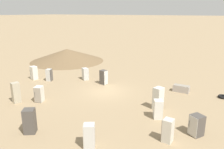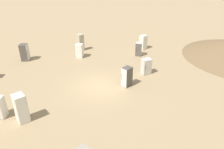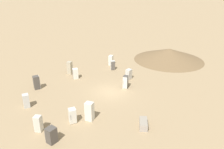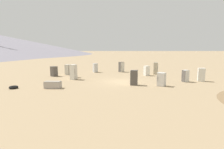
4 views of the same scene
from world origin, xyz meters
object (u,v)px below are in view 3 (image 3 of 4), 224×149
(discarded_fridge_4, at_px, (70,68))
(discarded_fridge_8, at_px, (37,82))
(discarded_fridge_9, at_px, (113,65))
(discarded_fridge_3, at_px, (129,74))
(discarded_fridge_5, at_px, (143,124))
(discarded_fridge_7, at_px, (111,60))
(discarded_fridge_10, at_px, (26,101))
(discarded_fridge_12, at_px, (38,123))
(discarded_fridge_2, at_px, (51,135))
(discarded_fridge_11, at_px, (75,74))
(discarded_fridge_0, at_px, (90,111))
(discarded_fridge_1, at_px, (72,116))
(discarded_fridge_6, at_px, (126,82))

(discarded_fridge_4, xyz_separation_m, discarded_fridge_8, (5.22, -2.87, -0.08))
(discarded_fridge_9, bearing_deg, discarded_fridge_3, 108.95)
(discarded_fridge_3, height_order, discarded_fridge_5, discarded_fridge_3)
(discarded_fridge_7, relative_size, discarded_fridge_10, 1.06)
(discarded_fridge_12, bearing_deg, discarded_fridge_9, 75.40)
(discarded_fridge_2, bearing_deg, discarded_fridge_11, 37.22)
(discarded_fridge_7, height_order, discarded_fridge_11, discarded_fridge_7)
(discarded_fridge_3, bearing_deg, discarded_fridge_10, -18.44)
(discarded_fridge_0, distance_m, discarded_fridge_12, 4.76)
(discarded_fridge_5, xyz_separation_m, discarded_fridge_9, (-14.36, -4.01, 0.36))
(discarded_fridge_4, bearing_deg, discarded_fridge_2, -64.05)
(discarded_fridge_1, height_order, discarded_fridge_9, discarded_fridge_1)
(discarded_fridge_0, xyz_separation_m, discarded_fridge_3, (-10.22, 3.66, -0.25))
(discarded_fridge_3, xyz_separation_m, discarded_fridge_9, (-3.40, -2.50, 0.00))
(discarded_fridge_7, relative_size, discarded_fridge_11, 1.12)
(discarded_fridge_10, xyz_separation_m, discarded_fridge_12, (3.88, 2.92, 0.01))
(discarded_fridge_1, height_order, discarded_fridge_3, discarded_fridge_1)
(discarded_fridge_7, bearing_deg, discarded_fridge_4, 139.82)
(discarded_fridge_0, distance_m, discarded_fridge_3, 10.86)
(discarded_fridge_8, bearing_deg, discarded_fridge_11, 97.68)
(discarded_fridge_3, xyz_separation_m, discarded_fridge_5, (10.95, 1.50, -0.36))
(discarded_fridge_3, bearing_deg, discarded_fridge_5, 41.64)
(discarded_fridge_8, height_order, discarded_fridge_12, discarded_fridge_8)
(discarded_fridge_0, relative_size, discarded_fridge_5, 1.21)
(discarded_fridge_8, bearing_deg, discarded_fridge_10, -25.72)
(discarded_fridge_3, distance_m, discarded_fridge_11, 7.47)
(discarded_fridge_5, bearing_deg, discarded_fridge_7, 105.63)
(discarded_fridge_7, bearing_deg, discarded_fridge_6, -149.52)
(discarded_fridge_1, xyz_separation_m, discarded_fridge_5, (0.19, 6.71, -0.39))
(discarded_fridge_2, height_order, discarded_fridge_9, discarded_fridge_2)
(discarded_fridge_10, bearing_deg, discarded_fridge_4, 44.99)
(discarded_fridge_0, distance_m, discarded_fridge_7, 15.68)
(discarded_fridge_9, relative_size, discarded_fridge_12, 0.92)
(discarded_fridge_9, bearing_deg, discarded_fridge_4, 2.28)
(discarded_fridge_3, relative_size, discarded_fridge_12, 0.92)
(discarded_fridge_0, relative_size, discarded_fridge_1, 1.29)
(discarded_fridge_8, distance_m, discarded_fridge_10, 4.45)
(discarded_fridge_4, bearing_deg, discarded_fridge_0, -49.58)
(discarded_fridge_9, bearing_deg, discarded_fridge_0, 67.77)
(discarded_fridge_1, bearing_deg, discarded_fridge_12, 1.58)
(discarded_fridge_8, relative_size, discarded_fridge_11, 1.19)
(discarded_fridge_0, height_order, discarded_fridge_8, discarded_fridge_0)
(discarded_fridge_9, bearing_deg, discarded_fridge_1, 61.80)
(discarded_fridge_9, distance_m, discarded_fridge_10, 14.47)
(discarded_fridge_2, height_order, discarded_fridge_5, discarded_fridge_2)
(discarded_fridge_8, xyz_separation_m, discarded_fridge_12, (8.28, 3.57, -0.09))
(discarded_fridge_1, height_order, discarded_fridge_10, discarded_fridge_10)
(discarded_fridge_0, bearing_deg, discarded_fridge_12, -136.94)
(discarded_fridge_11, bearing_deg, discarded_fridge_2, 162.83)
(discarded_fridge_7, height_order, discarded_fridge_12, discarded_fridge_7)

